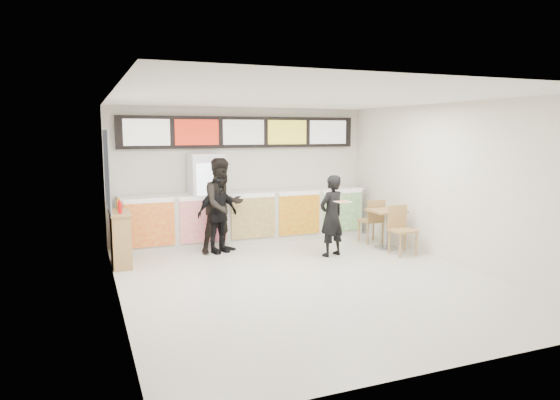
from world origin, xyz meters
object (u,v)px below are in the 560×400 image
customer_mid (218,214)px  cafe_table (386,222)px  drinks_fridge (207,200)px  service_counter (248,217)px  customer_main (332,216)px  customer_left (223,205)px  condiment_ledge (121,238)px

customer_mid → cafe_table: (3.40, -0.98, -0.22)m
drinks_fridge → service_counter: bearing=-1.0°
customer_main → cafe_table: 1.39m
service_counter → customer_left: customer_left is taller
customer_main → condiment_ledge: 4.04m
customer_main → customer_left: 2.23m
service_counter → condiment_ledge: bearing=-159.3°
drinks_fridge → customer_main: (2.07, -1.87, -0.19)m
drinks_fridge → cafe_table: 3.88m
customer_left → customer_mid: 0.20m
drinks_fridge → condiment_ledge: size_ratio=1.66×
customer_left → cafe_table: (3.28, -0.99, -0.39)m
service_counter → cafe_table: (2.50, -1.73, 0.00)m
customer_mid → condiment_ledge: 1.97m
drinks_fridge → customer_left: 0.77m
customer_main → customer_left: bearing=-48.3°
service_counter → cafe_table: size_ratio=3.28×
service_counter → customer_main: size_ratio=3.43×
condiment_ledge → drinks_fridge: bearing=29.9°
cafe_table → service_counter: bearing=146.2°
drinks_fridge → customer_main: drinks_fridge is taller
service_counter → drinks_fridge: bearing=179.0°
customer_left → customer_mid: size_ratio=1.21×
customer_mid → service_counter: bearing=19.3°
drinks_fridge → customer_left: bearing=-78.6°
customer_main → customer_mid: customer_main is taller
customer_main → customer_mid: size_ratio=1.02×
service_counter → drinks_fridge: 1.03m
customer_left → customer_mid: bearing=171.1°
cafe_table → condiment_ledge: size_ratio=1.40×
customer_left → condiment_ledge: (-2.04, -0.33, -0.45)m
cafe_table → customer_left: bearing=164.1°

